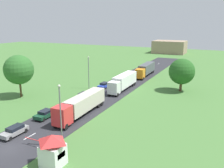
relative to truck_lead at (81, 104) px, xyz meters
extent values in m
plane|color=#477538|center=(-2.29, -14.83, -2.11)|extent=(280.00, 280.00, 0.00)
cube|color=#2B2B30|center=(-2.29, 9.67, -2.08)|extent=(10.00, 140.00, 0.06)
cube|color=white|center=(-2.29, -10.67, -2.05)|extent=(0.16, 2.40, 0.01)
cube|color=white|center=(-2.29, -2.90, -2.05)|extent=(0.16, 2.40, 0.01)
cube|color=white|center=(-2.29, 4.97, -2.05)|extent=(0.16, 2.40, 0.01)
cube|color=white|center=(-2.29, 11.87, -2.05)|extent=(0.16, 2.40, 0.01)
cube|color=white|center=(-2.29, 19.55, -2.05)|extent=(0.16, 2.40, 0.01)
cube|color=white|center=(-2.29, 26.31, -2.05)|extent=(0.16, 2.40, 0.01)
cube|color=white|center=(-2.29, 33.11, -2.05)|extent=(0.16, 2.40, 0.01)
cube|color=white|center=(-2.29, 39.43, -2.05)|extent=(0.16, 2.40, 0.01)
cube|color=white|center=(-2.29, 47.13, -2.05)|extent=(0.16, 2.40, 0.01)
cube|color=white|center=(-2.29, 54.44, -2.05)|extent=(0.16, 2.40, 0.01)
cube|color=white|center=(-2.29, 61.64, -2.05)|extent=(0.16, 2.40, 0.01)
cube|color=red|center=(0.15, -5.85, -0.03)|extent=(2.50, 2.68, 3.04)
cube|color=black|center=(0.18, -7.10, 0.51)|extent=(2.10, 0.15, 1.34)
cube|color=beige|center=(-0.04, 1.44, 0.09)|extent=(2.78, 11.33, 2.69)
cube|color=black|center=(-0.04, 1.44, -1.45)|extent=(1.17, 10.73, 0.24)
cylinder|color=black|center=(1.21, -6.48, -1.55)|extent=(0.37, 1.01, 1.00)
cylinder|color=black|center=(-0.89, -6.53, -1.55)|extent=(0.37, 1.01, 1.00)
cylinder|color=black|center=(0.93, 4.85, -1.55)|extent=(0.37, 1.01, 1.00)
cylinder|color=black|center=(-1.17, 4.79, -1.55)|extent=(0.37, 1.01, 1.00)
cylinder|color=black|center=(0.90, 6.20, -1.55)|extent=(0.37, 1.01, 1.00)
cylinder|color=black|center=(-1.20, 6.15, -1.55)|extent=(0.37, 1.01, 1.00)
cube|color=white|center=(0.20, 13.55, -0.16)|extent=(2.46, 2.38, 2.78)
cube|color=black|center=(0.21, 12.44, 0.34)|extent=(2.10, 0.12, 1.22)
cube|color=white|center=(0.13, 20.25, 0.22)|extent=(2.61, 10.38, 2.95)
cube|color=black|center=(0.13, 20.25, -1.45)|extent=(1.01, 9.85, 0.24)
cylinder|color=black|center=(1.26, 12.98, -1.55)|extent=(0.36, 1.00, 1.00)
cylinder|color=black|center=(-0.84, 12.95, -1.55)|extent=(0.36, 1.00, 1.00)
cylinder|color=black|center=(1.14, 23.37, -1.55)|extent=(0.36, 1.00, 1.00)
cylinder|color=black|center=(-0.96, 23.35, -1.55)|extent=(0.36, 1.00, 1.00)
cylinder|color=black|center=(1.13, 24.61, -1.55)|extent=(0.36, 1.00, 1.00)
cylinder|color=black|center=(-0.97, 24.59, -1.55)|extent=(0.36, 1.00, 1.00)
cube|color=orange|center=(0.17, 31.73, -0.23)|extent=(2.51, 2.79, 2.64)
cube|color=black|center=(0.21, 30.43, 0.24)|extent=(2.10, 0.16, 1.16)
cube|color=#4C5156|center=(-0.02, 38.71, 0.17)|extent=(2.79, 10.61, 2.84)
cube|color=black|center=(-0.02, 38.71, -1.45)|extent=(1.17, 10.04, 0.24)
cylinder|color=black|center=(1.24, 31.08, -1.55)|extent=(0.38, 1.01, 1.00)
cylinder|color=black|center=(-0.86, 31.02, -1.55)|extent=(0.38, 1.01, 1.00)
cylinder|color=black|center=(0.95, 41.90, -1.55)|extent=(0.38, 1.01, 1.00)
cylinder|color=black|center=(-1.15, 41.85, -1.55)|extent=(0.38, 1.01, 1.00)
cylinder|color=black|center=(0.91, 43.17, -1.55)|extent=(0.38, 1.01, 1.00)
cylinder|color=black|center=(-1.19, 43.11, -1.55)|extent=(0.38, 1.01, 1.00)
cube|color=gray|center=(-4.56, -11.45, -1.43)|extent=(1.74, 4.40, 0.60)
cube|color=black|center=(-4.56, -11.23, -0.88)|extent=(1.45, 2.47, 0.50)
cylinder|color=black|center=(-3.81, -12.94, -1.73)|extent=(0.22, 0.64, 0.64)
cylinder|color=black|center=(-5.32, -12.94, -1.73)|extent=(0.22, 0.64, 0.64)
cylinder|color=black|center=(-3.80, -9.95, -1.73)|extent=(0.22, 0.64, 0.64)
cylinder|color=black|center=(-5.31, -9.95, -1.73)|extent=(0.22, 0.64, 0.64)
cube|color=#19472D|center=(-5.07, -4.12, -1.42)|extent=(2.00, 4.01, 0.62)
cube|color=black|center=(-5.08, -3.92, -0.88)|extent=(1.65, 2.26, 0.47)
cylinder|color=black|center=(-4.19, -5.44, -1.73)|extent=(0.24, 0.65, 0.64)
cylinder|color=black|center=(-5.89, -5.49, -1.73)|extent=(0.24, 0.65, 0.64)
cylinder|color=black|center=(-4.26, -2.75, -1.73)|extent=(0.24, 0.65, 0.64)
cylinder|color=black|center=(-5.96, -2.79, -1.73)|extent=(0.24, 0.65, 0.64)
cube|color=#19472D|center=(-4.75, 8.47, -1.40)|extent=(1.80, 4.17, 0.67)
cube|color=black|center=(-4.76, 8.26, -0.81)|extent=(1.49, 2.34, 0.50)
cylinder|color=black|center=(-5.50, 9.89, -1.73)|extent=(0.23, 0.64, 0.64)
cylinder|color=black|center=(-3.97, 9.86, -1.73)|extent=(0.23, 0.64, 0.64)
cylinder|color=black|center=(-5.54, 7.07, -1.73)|extent=(0.23, 0.64, 0.64)
cylinder|color=black|center=(-4.01, 7.05, -1.73)|extent=(0.23, 0.64, 0.64)
cube|color=blue|center=(-5.01, 18.47, -1.44)|extent=(1.74, 4.04, 0.58)
cube|color=black|center=(-5.01, 18.68, -0.89)|extent=(1.46, 2.26, 0.54)
cylinder|color=black|center=(-4.24, 17.10, -1.73)|extent=(0.22, 0.64, 0.64)
cylinder|color=black|center=(-5.78, 17.10, -1.73)|extent=(0.22, 0.64, 0.64)
cylinder|color=black|center=(-4.24, 19.85, -1.73)|extent=(0.22, 0.64, 0.64)
cylinder|color=black|center=(-5.78, 19.85, -1.73)|extent=(0.22, 0.64, 0.64)
cube|color=white|center=(5.68, -15.10, -0.80)|extent=(2.53, 2.39, 2.63)
pyramid|color=red|center=(5.68, -15.10, 1.36)|extent=(2.91, 2.75, 0.98)
cube|color=black|center=(6.92, -15.10, -0.48)|extent=(0.06, 1.43, 0.70)
cube|color=orange|center=(3.31, -12.60, -1.59)|extent=(0.28, 0.28, 1.05)
cylinder|color=red|center=(1.06, -12.60, -1.11)|extent=(4.50, 0.10, 0.10)
cylinder|color=green|center=(5.00, -13.27, -1.67)|extent=(0.16, 0.16, 0.88)
cylinder|color=green|center=(5.20, -13.27, -1.67)|extent=(0.16, 0.16, 0.88)
cube|color=red|center=(5.10, -13.27, -0.90)|extent=(0.38, 0.22, 0.66)
sphere|color=beige|center=(5.10, -13.27, -0.41)|extent=(0.24, 0.24, 0.24)
cylinder|color=slate|center=(3.90, -10.98, 2.14)|extent=(0.18, 0.18, 8.50)
sphere|color=silver|center=(3.90, -10.98, 6.50)|extent=(0.36, 0.36, 0.36)
cylinder|color=slate|center=(-8.34, 16.59, 1.90)|extent=(0.18, 0.18, 8.03)
sphere|color=silver|center=(-8.34, 16.59, 6.04)|extent=(0.36, 0.36, 0.36)
cylinder|color=#513823|center=(-18.58, 3.64, -0.18)|extent=(0.43, 0.43, 3.85)
sphere|color=#2D6628|center=(-18.58, 3.64, 4.21)|extent=(6.57, 6.57, 6.57)
cylinder|color=#513823|center=(13.36, 24.32, -0.82)|extent=(0.61, 0.61, 2.59)
sphere|color=#23561E|center=(13.36, 24.32, 2.83)|extent=(6.28, 6.28, 6.28)
cube|color=#9E846B|center=(-6.42, 99.54, 1.24)|extent=(17.04, 12.53, 6.71)
camera|label=1|loc=(23.13, -35.29, 14.47)|focal=38.99mm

